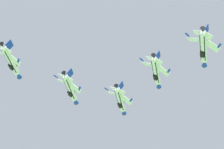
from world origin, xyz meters
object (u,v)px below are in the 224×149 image
(fighter_jet_right_wing, at_px, (156,71))
(fighter_jet_left_outer, at_px, (11,61))
(fighter_jet_right_outer, at_px, (204,47))
(fighter_jet_left_wing, at_px, (70,88))
(fighter_jet_lead, at_px, (120,100))

(fighter_jet_right_wing, distance_m, fighter_jet_left_outer, 43.10)
(fighter_jet_right_outer, bearing_deg, fighter_jet_right_wing, 138.55)
(fighter_jet_left_outer, distance_m, fighter_jet_right_outer, 55.58)
(fighter_jet_left_wing, relative_size, fighter_jet_right_outer, 1.00)
(fighter_jet_left_outer, xyz_separation_m, fighter_jet_right_outer, (48.92, -26.14, -3.57))
(fighter_jet_left_wing, distance_m, fighter_jet_left_outer, 19.52)
(fighter_jet_left_wing, relative_size, fighter_jet_right_wing, 1.00)
(fighter_jet_lead, relative_size, fighter_jet_left_outer, 1.00)
(fighter_jet_left_wing, xyz_separation_m, fighter_jet_left_outer, (-18.91, -3.66, 3.16))
(fighter_jet_lead, xyz_separation_m, fighter_jet_right_wing, (6.17, -15.67, 1.33))
(fighter_jet_lead, bearing_deg, fighter_jet_left_outer, -141.40)
(fighter_jet_lead, distance_m, fighter_jet_left_outer, 36.76)
(fighter_jet_left_wing, height_order, fighter_jet_right_outer, fighter_jet_left_wing)
(fighter_jet_right_wing, bearing_deg, fighter_jet_left_wing, 179.74)
(fighter_jet_left_wing, bearing_deg, fighter_jet_lead, 38.64)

